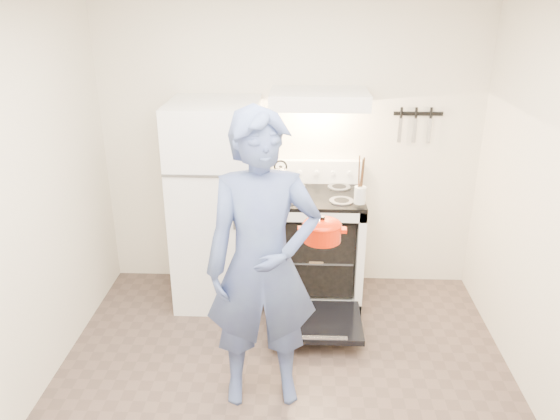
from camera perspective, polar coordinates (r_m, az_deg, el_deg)
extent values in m
plane|color=brown|center=(3.68, 0.14, -20.79)|extent=(3.60, 3.60, 0.00)
cube|color=beige|center=(4.66, 1.03, 6.59)|extent=(3.20, 0.02, 2.50)
cube|color=white|center=(4.51, -6.51, 0.52)|extent=(0.70, 0.70, 1.70)
cube|color=white|center=(4.64, 3.71, -4.00)|extent=(0.76, 0.65, 0.92)
cube|color=black|center=(4.45, 3.86, 1.49)|extent=(0.76, 0.65, 0.03)
cube|color=white|center=(4.68, 3.83, 4.05)|extent=(0.76, 0.07, 0.20)
cube|color=black|center=(4.29, 3.75, -11.55)|extent=(0.70, 0.54, 0.04)
cube|color=slate|center=(4.65, 3.71, -4.22)|extent=(0.60, 0.52, 0.01)
cube|color=white|center=(4.31, 4.11, 11.53)|extent=(0.76, 0.50, 0.12)
cube|color=black|center=(4.67, 14.24, 9.74)|extent=(0.40, 0.02, 0.03)
cylinder|color=#8F734F|center=(4.57, 3.77, -4.49)|extent=(0.37, 0.37, 0.02)
cylinder|color=silver|center=(4.19, 8.36, 1.56)|extent=(0.10, 0.10, 0.13)
imported|color=navy|center=(3.30, -1.82, -5.81)|extent=(0.75, 0.55, 1.91)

